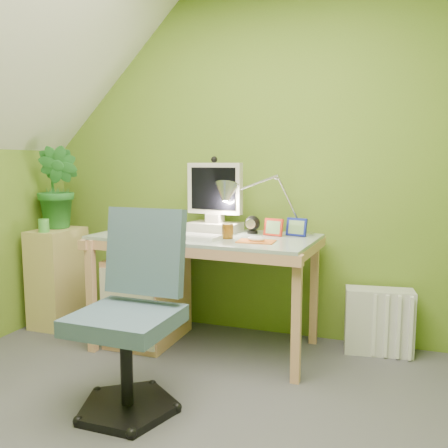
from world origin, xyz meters
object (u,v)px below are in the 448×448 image
(desk, at_px, (205,292))
(radiator, at_px, (379,321))
(side_ledge, at_px, (58,277))
(potted_plant, at_px, (59,188))
(desk_lamp, at_px, (281,191))
(task_chair, at_px, (125,317))
(monitor, at_px, (215,192))

(desk, bearing_deg, radiator, 18.14)
(side_ledge, xyz_separation_m, potted_plant, (0.00, 0.05, 0.66))
(desk_lamp, xyz_separation_m, task_chair, (-0.51, -1.07, -0.55))
(desk_lamp, xyz_separation_m, radiator, (0.63, 0.10, -0.82))
(monitor, relative_size, potted_plant, 0.88)
(task_chair, xyz_separation_m, radiator, (1.13, 1.17, -0.27))
(desk, distance_m, side_ledge, 1.21)
(potted_plant, bearing_deg, side_ledge, -90.00)
(monitor, height_order, potted_plant, potted_plant)
(desk, height_order, monitor, monitor)
(potted_plant, distance_m, task_chair, 1.62)
(potted_plant, bearing_deg, desk_lamp, 2.61)
(radiator, bearing_deg, desk, -172.77)
(potted_plant, height_order, task_chair, potted_plant)
(desk_lamp, xyz_separation_m, side_ledge, (-1.66, -0.13, -0.67))
(task_chair, bearing_deg, desk, 87.50)
(potted_plant, bearing_deg, monitor, 3.58)
(desk, xyz_separation_m, potted_plant, (-1.21, 0.10, 0.65))
(desk_lamp, bearing_deg, radiator, 12.05)
(potted_plant, distance_m, radiator, 2.43)
(desk_lamp, distance_m, task_chair, 1.30)
(desk_lamp, relative_size, radiator, 1.34)
(desk, relative_size, monitor, 2.61)
(desk, height_order, potted_plant, potted_plant)
(radiator, bearing_deg, monitor, 177.95)
(desk_lamp, relative_size, potted_plant, 0.92)
(desk, xyz_separation_m, side_ledge, (-1.21, 0.05, -0.01))
(desk, bearing_deg, task_chair, -90.10)
(side_ledge, height_order, potted_plant, potted_plant)
(radiator, bearing_deg, desk_lamp, -178.28)
(side_ledge, bearing_deg, radiator, 5.64)
(desk, relative_size, task_chair, 1.47)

